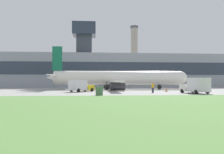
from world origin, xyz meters
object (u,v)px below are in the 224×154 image
object	(u,v)px
airplane	(117,78)
baggage_truck	(80,86)
pushback_tug	(196,86)
fuel_truck	(196,86)
ground_crew_person	(153,87)

from	to	relation	value
airplane	baggage_truck	size ratio (longest dim) A/B	6.89
airplane	baggage_truck	bearing A→B (deg)	-127.46
pushback_tug	fuel_truck	world-z (taller)	fuel_truck
ground_crew_person	fuel_truck	bearing A→B (deg)	-23.82
airplane	ground_crew_person	world-z (taller)	airplane
fuel_truck	pushback_tug	bearing A→B (deg)	64.21
airplane	fuel_truck	size ratio (longest dim) A/B	6.11
baggage_truck	fuel_truck	world-z (taller)	fuel_truck
airplane	pushback_tug	world-z (taller)	airplane
pushback_tug	fuel_truck	bearing A→B (deg)	-115.79
pushback_tug	ground_crew_person	distance (m)	22.07
pushback_tug	ground_crew_person	world-z (taller)	ground_crew_person
pushback_tug	fuel_truck	distance (m)	20.66
airplane	pushback_tug	bearing A→B (deg)	2.36
airplane	ground_crew_person	size ratio (longest dim) A/B	18.50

